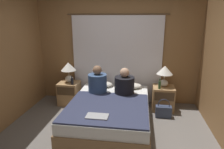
{
  "coord_description": "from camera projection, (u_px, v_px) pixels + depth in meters",
  "views": [
    {
      "loc": [
        0.56,
        -2.94,
        2.02
      ],
      "look_at": [
        0.0,
        0.92,
        0.89
      ],
      "focal_mm": 32.0,
      "sensor_mm": 36.0,
      "label": 1
    }
  ],
  "objects": [
    {
      "name": "person_right_in_bed",
      "position": [
        124.0,
        84.0,
        4.18
      ],
      "size": [
        0.42,
        0.42,
        0.57
      ],
      "color": "black",
      "rests_on": "bed"
    },
    {
      "name": "nightstand_left",
      "position": [
        69.0,
        93.0,
        4.78
      ],
      "size": [
        0.47,
        0.45,
        0.53
      ],
      "color": "#A87F51",
      "rests_on": "ground_plane"
    },
    {
      "name": "pillow_right",
      "position": [
        130.0,
        85.0,
        4.6
      ],
      "size": [
        0.55,
        0.35,
        0.12
      ],
      "color": "silver",
      "rests_on": "bed"
    },
    {
      "name": "blanket_on_bed",
      "position": [
        107.0,
        107.0,
        3.59
      ],
      "size": [
        1.46,
        1.36,
        0.03
      ],
      "color": "#2D334C",
      "rests_on": "bed"
    },
    {
      "name": "beer_bottle_on_right_stand",
      "position": [
        160.0,
        85.0,
        4.26
      ],
      "size": [
        0.06,
        0.06,
        0.23
      ],
      "color": "#2D4C28",
      "rests_on": "nightstand_right"
    },
    {
      "name": "laptop_on_bed",
      "position": [
        97.0,
        116.0,
        3.21
      ],
      "size": [
        0.36,
        0.21,
        0.02
      ],
      "color": "#9EA0A5",
      "rests_on": "blanket_on_bed"
    },
    {
      "name": "person_left_in_bed",
      "position": [
        97.0,
        82.0,
        4.26
      ],
      "size": [
        0.4,
        0.4,
        0.6
      ],
      "color": "#38517A",
      "rests_on": "bed"
    },
    {
      "name": "ground_plane",
      "position": [
        104.0,
        139.0,
        3.43
      ],
      "size": [
        16.0,
        16.0,
        0.0
      ],
      "primitive_type": "plane",
      "color": "#66605B"
    },
    {
      "name": "wall_back",
      "position": [
        117.0,
        51.0,
        4.75
      ],
      "size": [
        3.92,
        0.06,
        2.5
      ],
      "color": "olive",
      "rests_on": "ground_plane"
    },
    {
      "name": "lamp_left",
      "position": [
        69.0,
        69.0,
        4.66
      ],
      "size": [
        0.35,
        0.35,
        0.47
      ],
      "color": "silver",
      "rests_on": "nightstand_left"
    },
    {
      "name": "curtain_panel",
      "position": [
        117.0,
        60.0,
        4.75
      ],
      "size": [
        2.32,
        0.02,
        2.09
      ],
      "color": "white",
      "rests_on": "ground_plane"
    },
    {
      "name": "beer_bottle_on_left_stand",
      "position": [
        72.0,
        81.0,
        4.54
      ],
      "size": [
        0.06,
        0.06,
        0.2
      ],
      "color": "black",
      "rests_on": "nightstand_left"
    },
    {
      "name": "nightstand_right",
      "position": [
        163.0,
        98.0,
        4.47
      ],
      "size": [
        0.47,
        0.45,
        0.53
      ],
      "color": "#A87F51",
      "rests_on": "ground_plane"
    },
    {
      "name": "handbag_on_floor",
      "position": [
        163.0,
        111.0,
        4.15
      ],
      "size": [
        0.32,
        0.15,
        0.4
      ],
      "color": "#333D56",
      "rests_on": "ground_plane"
    },
    {
      "name": "lamp_right",
      "position": [
        165.0,
        73.0,
        4.35
      ],
      "size": [
        0.35,
        0.35,
        0.47
      ],
      "color": "silver",
      "rests_on": "nightstand_right"
    },
    {
      "name": "pillow_left",
      "position": [
        101.0,
        84.0,
        4.69
      ],
      "size": [
        0.55,
        0.35,
        0.12
      ],
      "color": "silver",
      "rests_on": "bed"
    },
    {
      "name": "bed",
      "position": [
        110.0,
        111.0,
        3.95
      ],
      "size": [
        1.52,
        2.05,
        0.44
      ],
      "color": "olive",
      "rests_on": "ground_plane"
    }
  ]
}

